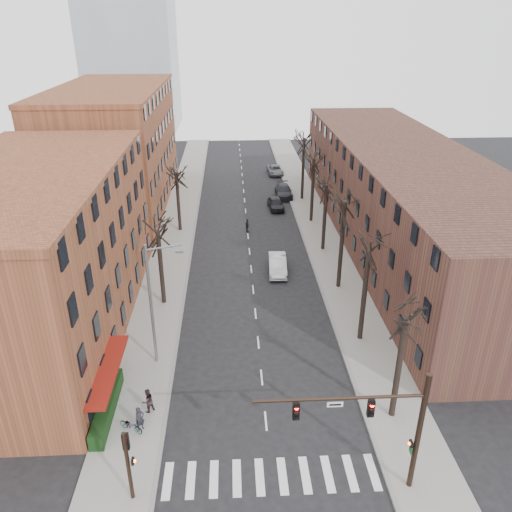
{
  "coord_description": "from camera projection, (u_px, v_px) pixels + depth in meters",
  "views": [
    {
      "loc": [
        -1.77,
        -18.54,
        21.71
      ],
      "look_at": [
        0.17,
        18.5,
        4.0
      ],
      "focal_mm": 35.0,
      "sensor_mm": 36.0,
      "label": 1
    }
  ],
  "objects": [
    {
      "name": "awning_left",
      "position": [
        114.0,
        403.0,
        31.11
      ],
      "size": [
        1.2,
        7.0,
        0.15
      ],
      "primitive_type": "cube",
      "color": "maroon",
      "rests_on": "ground"
    },
    {
      "name": "tree_right_f",
      "position": [
        302.0,
        199.0,
        66.16
      ],
      "size": [
        5.2,
        5.2,
        11.6
      ],
      "primitive_type": null,
      "color": "black",
      "rests_on": "ground"
    },
    {
      "name": "parked_car_near",
      "position": [
        276.0,
        203.0,
        62.52
      ],
      "size": [
        2.08,
        4.41,
        1.46
      ],
      "primitive_type": "imported",
      "rotation": [
        0.0,
        0.0,
        0.08
      ],
      "color": "black",
      "rests_on": "ground"
    },
    {
      "name": "pedestrian_crossing",
      "position": [
        247.0,
        226.0,
        55.66
      ],
      "size": [
        0.65,
        0.99,
        1.57
      ],
      "primitive_type": "imported",
      "rotation": [
        0.0,
        0.0,
        1.88
      ],
      "color": "black",
      "rests_on": "ground"
    },
    {
      "name": "tree_right_b",
      "position": [
        359.0,
        339.0,
        37.32
      ],
      "size": [
        5.2,
        5.2,
        10.8
      ],
      "primitive_type": null,
      "color": "black",
      "rests_on": "ground"
    },
    {
      "name": "tree_left_b",
      "position": [
        180.0,
        231.0,
        56.43
      ],
      "size": [
        5.2,
        5.2,
        9.5
      ],
      "primitive_type": null,
      "color": "black",
      "rests_on": "ground"
    },
    {
      "name": "parked_car_mid",
      "position": [
        284.0,
        191.0,
        66.94
      ],
      "size": [
        2.16,
        5.23,
        1.51
      ],
      "primitive_type": "imported",
      "rotation": [
        0.0,
        0.0,
        0.01
      ],
      "color": "#212129",
      "rests_on": "ground"
    },
    {
      "name": "sidewalk_left",
      "position": [
        178.0,
        227.0,
        57.28
      ],
      "size": [
        4.0,
        90.0,
        0.15
      ],
      "primitive_type": "cube",
      "color": "gray",
      "rests_on": "ground"
    },
    {
      "name": "pedestrian_b",
      "position": [
        148.0,
        401.0,
        29.95
      ],
      "size": [
        0.98,
        0.97,
        1.6
      ],
      "primitive_type": "imported",
      "rotation": [
        0.0,
        0.0,
        3.85
      ],
      "color": "black",
      "rests_on": "sidewalk_left"
    },
    {
      "name": "streetlight",
      "position": [
        153.0,
        300.0,
        32.67
      ],
      "size": [
        2.45,
        0.22,
        9.03
      ],
      "color": "slate",
      "rests_on": "ground"
    },
    {
      "name": "parked_car_far",
      "position": [
        275.0,
        170.0,
        76.57
      ],
      "size": [
        2.47,
        4.84,
        1.31
      ],
      "primitive_type": "imported",
      "rotation": [
        0.0,
        0.0,
        0.06
      ],
      "color": "slate",
      "rests_on": "ground"
    },
    {
      "name": "pedestrian_a",
      "position": [
        140.0,
        419.0,
        28.62
      ],
      "size": [
        0.68,
        0.65,
        1.57
      ],
      "primitive_type": "imported",
      "rotation": [
        0.0,
        0.0,
        0.67
      ],
      "color": "black",
      "rests_on": "sidewalk_left"
    },
    {
      "name": "building_left_far",
      "position": [
        116.0,
        149.0,
        62.03
      ],
      "size": [
        12.0,
        28.0,
        14.0
      ],
      "primitive_type": "cube",
      "color": "brown",
      "rests_on": "ground"
    },
    {
      "name": "sidewalk_right",
      "position": [
        316.0,
        224.0,
        58.04
      ],
      "size": [
        4.0,
        90.0,
        0.15
      ],
      "primitive_type": "cube",
      "color": "gray",
      "rests_on": "ground"
    },
    {
      "name": "silver_sedan",
      "position": [
        278.0,
        265.0,
        46.92
      ],
      "size": [
        1.85,
        4.72,
        1.53
      ],
      "primitive_type": "imported",
      "rotation": [
        0.0,
        0.0,
        -0.05
      ],
      "color": "silver",
      "rests_on": "ground"
    },
    {
      "name": "tree_right_d",
      "position": [
        323.0,
        250.0,
        51.74
      ],
      "size": [
        5.2,
        5.2,
        10.0
      ],
      "primitive_type": null,
      "color": "black",
      "rests_on": "ground"
    },
    {
      "name": "building_left_near",
      "position": [
        37.0,
        257.0,
        36.32
      ],
      "size": [
        12.0,
        26.0,
        12.0
      ],
      "primitive_type": "cube",
      "color": "brown",
      "rests_on": "ground"
    },
    {
      "name": "hedge",
      "position": [
        107.0,
        407.0,
        29.93
      ],
      "size": [
        0.8,
        6.0,
        1.0
      ],
      "primitive_type": "cube",
      "color": "#173312",
      "rests_on": "sidewalk_left"
    },
    {
      "name": "tree_right_e",
      "position": [
        311.0,
        221.0,
        58.95
      ],
      "size": [
        5.2,
        5.2,
        10.8
      ],
      "primitive_type": null,
      "color": "black",
      "rests_on": "ground"
    },
    {
      "name": "building_right",
      "position": [
        402.0,
        196.0,
        51.79
      ],
      "size": [
        12.0,
        50.0,
        10.0
      ],
      "primitive_type": "cube",
      "color": "#4F3024",
      "rests_on": "ground"
    },
    {
      "name": "tree_left_a",
      "position": [
        164.0,
        303.0,
        42.01
      ],
      "size": [
        5.2,
        5.2,
        9.5
      ],
      "primitive_type": null,
      "color": "black",
      "rests_on": "ground"
    },
    {
      "name": "signal_pole_left",
      "position": [
        128.0,
        460.0,
        23.83
      ],
      "size": [
        0.47,
        0.44,
        4.4
      ],
      "color": "black",
      "rests_on": "ground"
    },
    {
      "name": "signal_mast_arm",
      "position": [
        389.0,
        423.0,
        23.61
      ],
      "size": [
        8.14,
        0.3,
        7.2
      ],
      "color": "black",
      "rests_on": "ground"
    },
    {
      "name": "tree_right_a",
      "position": [
        391.0,
        416.0,
        30.11
      ],
      "size": [
        5.2,
        5.2,
        10.0
      ],
      "primitive_type": null,
      "color": "black",
      "rests_on": "ground"
    },
    {
      "name": "bicycle",
      "position": [
        131.0,
        425.0,
        28.67
      ],
      "size": [
        1.65,
        1.27,
        0.83
      ],
      "primitive_type": "imported",
      "rotation": [
        0.0,
        0.0,
        1.05
      ],
      "color": "gray",
      "rests_on": "sidewalk_left"
    },
    {
      "name": "ground",
      "position": [
        271.0,
        476.0,
        26.15
      ],
      "size": [
        160.0,
        160.0,
        0.0
      ],
      "primitive_type": "plane",
      "color": "black",
      "rests_on": "ground"
    },
    {
      "name": "tree_right_c",
      "position": [
        338.0,
        287.0,
        44.53
      ],
      "size": [
        5.2,
        5.2,
        11.6
      ],
      "primitive_type": null,
      "color": "black",
      "rests_on": "ground"
    }
  ]
}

